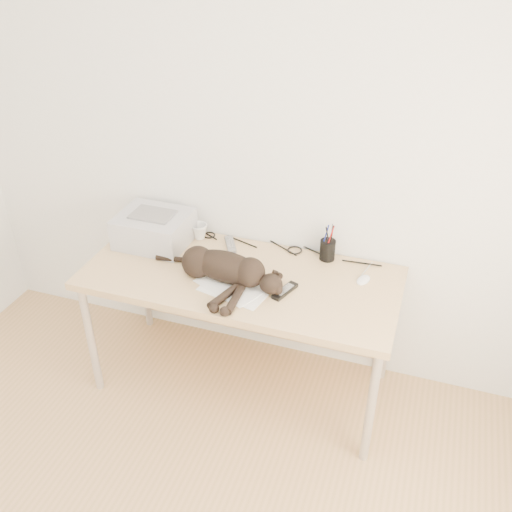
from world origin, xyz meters
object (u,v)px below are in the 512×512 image
(printer, at_px, (154,229))
(pen_cup, at_px, (328,249))
(cat, at_px, (221,268))
(mug, at_px, (199,231))
(desk, at_px, (246,287))
(mouse, at_px, (364,278))

(printer, distance_m, pen_cup, 0.95)
(cat, relative_size, mug, 7.92)
(desk, distance_m, cat, 0.27)
(desk, bearing_deg, cat, -114.47)
(cat, height_order, mug, cat)
(mug, relative_size, mouse, 0.95)
(mouse, bearing_deg, mug, -169.30)
(cat, relative_size, mouse, 7.48)
(pen_cup, bearing_deg, printer, -171.69)
(pen_cup, bearing_deg, cat, -141.40)
(printer, xyz_separation_m, cat, (0.48, -0.23, -0.01))
(printer, relative_size, pen_cup, 1.82)
(cat, height_order, mouse, cat)
(desk, height_order, mouse, mouse)
(pen_cup, relative_size, mouse, 2.14)
(desk, bearing_deg, pen_cup, 28.12)
(desk, distance_m, mug, 0.43)
(printer, bearing_deg, mouse, -0.19)
(printer, height_order, pen_cup, pen_cup)
(desk, xyz_separation_m, printer, (-0.56, 0.07, 0.22))
(printer, bearing_deg, pen_cup, 8.31)
(cat, bearing_deg, printer, 161.06)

